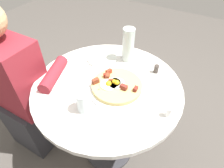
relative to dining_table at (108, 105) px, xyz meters
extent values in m
plane|color=#4C4742|center=(0.00, 0.00, -0.55)|extent=(6.00, 6.00, 0.00)
cylinder|color=silver|center=(0.00, 0.00, 0.15)|extent=(0.83, 0.83, 0.03)
cylinder|color=#333338|center=(0.00, 0.00, -0.20)|extent=(0.10, 0.10, 0.69)
cylinder|color=#333338|center=(0.00, 0.00, -0.53)|extent=(0.37, 0.37, 0.02)
cube|color=#2D2D33|center=(0.56, 0.19, -0.32)|extent=(0.32, 0.28, 0.45)
cube|color=maroon|center=(0.56, 0.19, 0.14)|extent=(0.38, 0.22, 0.48)
cylinder|color=maroon|center=(0.29, 0.10, 0.20)|extent=(0.15, 0.27, 0.07)
cylinder|color=white|center=(-0.06, 0.00, 0.17)|extent=(0.31, 0.31, 0.01)
cylinder|color=tan|center=(-0.06, 0.00, 0.19)|extent=(0.27, 0.27, 0.02)
cylinder|color=white|center=(-0.06, 0.00, 0.21)|extent=(0.09, 0.09, 0.01)
sphere|color=yellow|center=(-0.06, 0.00, 0.21)|extent=(0.03, 0.03, 0.03)
cylinder|color=white|center=(-0.04, 0.00, 0.21)|extent=(0.07, 0.07, 0.01)
sphere|color=yellow|center=(-0.04, 0.00, 0.21)|extent=(0.02, 0.02, 0.02)
cylinder|color=white|center=(-0.03, 0.03, 0.21)|extent=(0.09, 0.09, 0.01)
sphere|color=yellow|center=(-0.03, 0.03, 0.21)|extent=(0.03, 0.03, 0.03)
cube|color=maroon|center=(0.02, -0.02, 0.21)|extent=(0.03, 0.03, 0.02)
cube|color=brown|center=(0.01, -0.02, 0.21)|extent=(0.03, 0.04, 0.02)
cube|color=maroon|center=(-0.02, 0.00, 0.21)|extent=(0.03, 0.03, 0.02)
cube|color=maroon|center=(-0.16, -0.01, 0.21)|extent=(0.02, 0.03, 0.02)
cube|color=maroon|center=(-0.11, 0.01, 0.22)|extent=(0.04, 0.02, 0.03)
cube|color=maroon|center=(0.02, -0.06, 0.21)|extent=(0.03, 0.04, 0.02)
cube|color=brown|center=(0.04, 0.05, 0.22)|extent=(0.04, 0.04, 0.03)
cube|color=#387F2D|center=(0.00, 0.08, 0.21)|extent=(0.01, 0.01, 0.00)
cube|color=#387F2D|center=(-0.07, 0.00, 0.21)|extent=(0.01, 0.00, 0.00)
cube|color=#387F2D|center=(-0.04, 0.04, 0.21)|extent=(0.01, 0.01, 0.00)
cube|color=#387F2D|center=(-0.04, -0.03, 0.21)|extent=(0.01, 0.01, 0.00)
cube|color=#387F2D|center=(-0.06, 0.00, 0.21)|extent=(0.01, 0.01, 0.00)
cylinder|color=silver|center=(0.15, -0.19, 0.17)|extent=(0.19, 0.19, 0.01)
cube|color=white|center=(0.26, 0.11, 0.17)|extent=(0.19, 0.21, 0.00)
cube|color=silver|center=(0.28, 0.11, 0.18)|extent=(0.07, 0.17, 0.00)
cube|color=silver|center=(0.24, 0.10, 0.18)|extent=(0.07, 0.17, 0.00)
cylinder|color=silver|center=(0.01, 0.20, 0.22)|extent=(0.07, 0.07, 0.11)
cylinder|color=silver|center=(0.01, -0.27, 0.28)|extent=(0.07, 0.07, 0.21)
cylinder|color=white|center=(-0.36, 0.04, 0.20)|extent=(0.03, 0.03, 0.06)
cylinder|color=#3F3833|center=(-0.19, -0.24, 0.19)|extent=(0.03, 0.03, 0.05)
camera|label=1|loc=(-0.40, 0.65, 0.90)|focal=30.51mm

